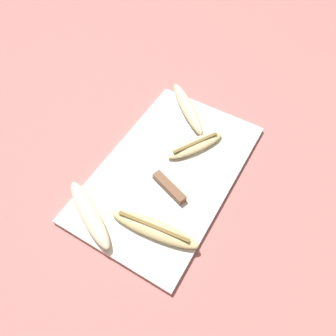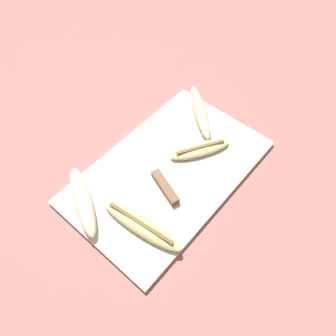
{
  "view_description": "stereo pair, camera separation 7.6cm",
  "coord_description": "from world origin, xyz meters",
  "px_view_note": "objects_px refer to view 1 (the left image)",
  "views": [
    {
      "loc": [
        -0.37,
        -0.22,
        0.65
      ],
      "look_at": [
        0.0,
        0.0,
        0.02
      ],
      "focal_mm": 35.0,
      "sensor_mm": 36.0,
      "label": 1
    },
    {
      "loc": [
        -0.33,
        -0.28,
        0.65
      ],
      "look_at": [
        0.0,
        0.0,
        0.02
      ],
      "focal_mm": 35.0,
      "sensor_mm": 36.0,
      "label": 2
    }
  ],
  "objects_px": {
    "banana_mellow_near": "(195,145)",
    "banana_bright_far": "(89,214)",
    "banana_cream_curved": "(188,108)",
    "knife": "(164,182)",
    "banana_spotted_left": "(154,229)"
  },
  "relations": [
    {
      "from": "knife",
      "to": "banana_cream_curved",
      "type": "xyz_separation_m",
      "value": [
        0.23,
        0.06,
        0.01
      ]
    },
    {
      "from": "banana_cream_curved",
      "to": "knife",
      "type": "bearing_deg",
      "value": -164.69
    },
    {
      "from": "knife",
      "to": "banana_spotted_left",
      "type": "bearing_deg",
      "value": -140.68
    },
    {
      "from": "knife",
      "to": "banana_bright_far",
      "type": "height_order",
      "value": "banana_bright_far"
    },
    {
      "from": "banana_bright_far",
      "to": "banana_cream_curved",
      "type": "relative_size",
      "value": 1.07
    },
    {
      "from": "banana_mellow_near",
      "to": "banana_cream_curved",
      "type": "relative_size",
      "value": 0.91
    },
    {
      "from": "knife",
      "to": "banana_bright_far",
      "type": "distance_m",
      "value": 0.18
    },
    {
      "from": "banana_spotted_left",
      "to": "knife",
      "type": "bearing_deg",
      "value": 20.4
    },
    {
      "from": "knife",
      "to": "banana_spotted_left",
      "type": "relative_size",
      "value": 1.01
    },
    {
      "from": "knife",
      "to": "banana_mellow_near",
      "type": "height_order",
      "value": "banana_mellow_near"
    },
    {
      "from": "knife",
      "to": "banana_bright_far",
      "type": "relative_size",
      "value": 1.14
    },
    {
      "from": "banana_spotted_left",
      "to": "banana_bright_far",
      "type": "bearing_deg",
      "value": 107.72
    },
    {
      "from": "banana_mellow_near",
      "to": "banana_spotted_left",
      "type": "xyz_separation_m",
      "value": [
        -0.24,
        -0.03,
        0.0
      ]
    },
    {
      "from": "banana_cream_curved",
      "to": "banana_spotted_left",
      "type": "bearing_deg",
      "value": -162.99
    },
    {
      "from": "banana_mellow_near",
      "to": "banana_bright_far",
      "type": "bearing_deg",
      "value": 159.71
    }
  ]
}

